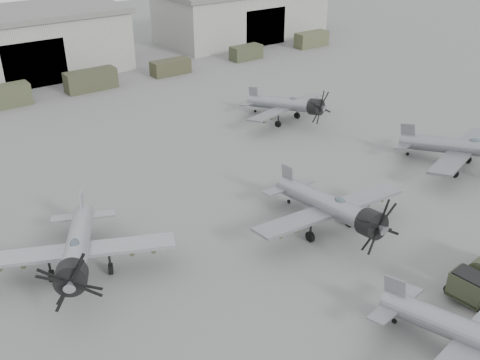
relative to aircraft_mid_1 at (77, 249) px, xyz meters
The scene contains 12 objects.
ground 17.32m from the aircraft_mid_1, 51.89° to the right, with size 220.00×220.00×0.00m, color #5B5B59.
hangar_center 49.64m from the aircraft_mid_1, 77.66° to the left, with size 29.00×14.80×8.70m.
hangar_right 68.66m from the aircraft_mid_1, 44.91° to the left, with size 29.00×14.80×8.70m.
support_truck_3 36.90m from the aircraft_mid_1, 81.57° to the left, with size 5.15×2.20×2.57m, color #3F432C.
support_truck_4 39.77m from the aircraft_mid_1, 66.62° to the left, with size 6.59×2.20×2.59m, color #383A26.
support_truck_5 45.71m from the aircraft_mid_1, 53.00° to the left, with size 5.58×2.20×2.04m, color #393925.
support_truck_6 54.72m from the aircraft_mid_1, 41.84° to the left, with size 5.00×2.20×2.12m, color #3A3F29.
support_truck_7 65.49m from the aircraft_mid_1, 33.87° to the left, with size 5.96×2.20×2.42m, color #494B31.
aircraft_mid_1 is the anchor object (origin of this frame).
aircraft_mid_2 17.90m from the aircraft_mid_1, 19.50° to the right, with size 12.57×11.31×5.01m.
aircraft_mid_3 34.48m from the aircraft_mid_1, ahead, with size 12.26×11.04×4.89m.
aircraft_far_1 31.54m from the aircraft_mid_1, 23.79° to the left, with size 11.56×10.40×4.59m.
Camera 1 is at (-18.74, -15.19, 22.07)m, focal length 40.00 mm.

